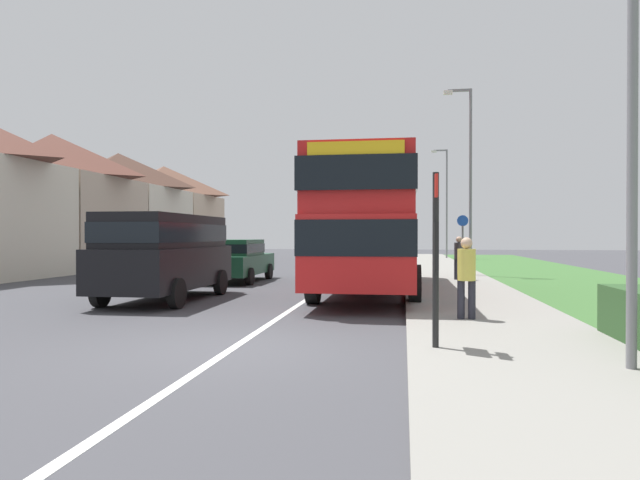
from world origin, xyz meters
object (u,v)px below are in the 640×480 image
Objects in this scene: bus_stop_sign at (436,247)px; cycle_route_sign at (463,242)px; parked_van_black at (166,250)px; parked_car_dark_green at (236,258)px; pedestrian_at_stop at (466,274)px; street_lamp_near at (623,27)px; double_decker_bus at (370,221)px; street_lamp_mid at (468,170)px; pedestrian_walking_away at (459,256)px; street_lamp_far at (445,197)px.

bus_stop_sign is 1.03× the size of cycle_route_sign.
parked_van_black is 5.96m from parked_car_dark_green.
street_lamp_near reaches higher than pedestrian_at_stop.
cycle_route_sign is (8.45, 3.17, 0.56)m from parked_car_dark_green.
double_decker_bus is 7.88m from street_lamp_mid.
street_lamp_mid is (1.40, 12.33, 3.40)m from pedestrian_at_stop.
pedestrian_walking_away is at bearing -102.57° from street_lamp_mid.
bus_stop_sign is 3.52m from street_lamp_near.
pedestrian_walking_away reaches higher than parked_car_dark_green.
cycle_route_sign is (8.51, 9.11, 0.10)m from parked_van_black.
bus_stop_sign reaches higher than pedestrian_at_stop.
pedestrian_walking_away is at bearing -92.73° from street_lamp_far.
street_lamp_mid reaches higher than double_decker_bus.
pedestrian_walking_away is 19.88m from street_lamp_far.
pedestrian_walking_away is 0.23× the size of street_lamp_near.
parked_car_dark_green is (-5.12, 3.22, -1.28)m from double_decker_bus.
cycle_route_sign is 0.32× the size of street_lamp_far.
pedestrian_walking_away is 4.41m from street_lamp_mid.
double_decker_bus is 3.98× the size of bus_stop_sign.
street_lamp_far is at bearing 85.62° from bus_stop_sign.
bus_stop_sign reaches higher than cycle_route_sign.
street_lamp_near is (0.24, -15.79, 2.76)m from cycle_route_sign.
street_lamp_mid is (8.68, 3.44, 3.51)m from parked_car_dark_green.
parked_car_dark_green is 8.11m from pedestrian_walking_away.
double_decker_bus is 2.34× the size of parked_car_dark_green.
street_lamp_far is at bearing 88.14° from cycle_route_sign.
street_lamp_mid reaches higher than pedestrian_walking_away.
bus_stop_sign reaches higher than parked_van_black.
pedestrian_at_stop is 12.12m from cycle_route_sign.
street_lamp_near is at bearing -89.14° from cycle_route_sign.
street_lamp_far is (0.56, 17.09, 3.01)m from cycle_route_sign.
double_decker_bus reaches higher than cycle_route_sign.
double_decker_bus reaches higher than pedestrian_walking_away.
bus_stop_sign is (1.43, -8.46, -0.60)m from double_decker_bus.
cycle_route_sign is at bearing 20.55° from parked_car_dark_green.
parked_van_black is 13.18m from street_lamp_mid.
street_lamp_far reaches higher than parked_van_black.
double_decker_bus is 6.19m from parked_car_dark_green.
pedestrian_at_stop is at bearing -94.68° from pedestrian_walking_away.
parked_van_black is 11.37m from street_lamp_near.
pedestrian_at_stop is 1.00× the size of pedestrian_walking_away.
parked_van_black is at bearing -132.97° from street_lamp_mid.
street_lamp_near reaches higher than bus_stop_sign.
street_lamp_near is 32.88m from street_lamp_far.
bus_stop_sign is at bearing -40.96° from parked_van_black.
parked_car_dark_green is 1.70× the size of bus_stop_sign.
parked_van_black is 8.76m from bus_stop_sign.
parked_van_black is (-5.18, -2.72, -0.81)m from double_decker_bus.
street_lamp_near reaches higher than cycle_route_sign.
pedestrian_at_stop is at bearing -21.88° from parked_van_black.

